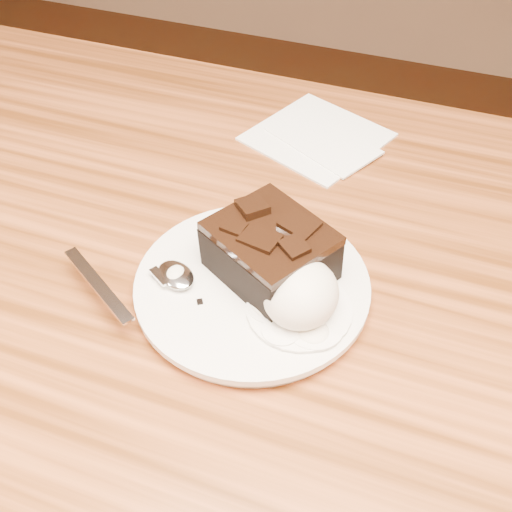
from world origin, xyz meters
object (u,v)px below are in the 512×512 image
(brownie, at_px, (270,254))
(dining_table, at_px, (257,490))
(spoon, at_px, (176,276))
(ice_cream_scoop, at_px, (300,293))
(plate, at_px, (252,288))
(napkin, at_px, (317,136))

(brownie, bearing_deg, dining_table, -91.75)
(spoon, bearing_deg, ice_cream_scoop, -57.01)
(plate, height_order, brownie, brownie)
(ice_cream_scoop, xyz_separation_m, napkin, (-0.06, 0.28, -0.04))
(plate, relative_size, ice_cream_scoop, 3.10)
(brownie, relative_size, spoon, 0.60)
(dining_table, xyz_separation_m, napkin, (-0.02, 0.27, 0.38))
(dining_table, relative_size, ice_cream_scoop, 17.70)
(brownie, xyz_separation_m, spoon, (-0.07, -0.04, -0.02))
(brownie, bearing_deg, spoon, -152.63)
(plate, distance_m, brownie, 0.04)
(spoon, xyz_separation_m, napkin, (0.05, 0.28, -0.02))
(dining_table, distance_m, ice_cream_scoop, 0.42)
(plate, bearing_deg, napkin, 93.12)
(plate, bearing_deg, brownie, 58.41)
(plate, relative_size, brownie, 2.18)
(dining_table, relative_size, spoon, 7.43)
(dining_table, bearing_deg, spoon, -173.63)
(dining_table, xyz_separation_m, brownie, (0.00, 0.03, 0.41))
(brownie, distance_m, ice_cream_scoop, 0.05)
(plate, bearing_deg, spoon, -161.49)
(ice_cream_scoop, relative_size, napkin, 0.49)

